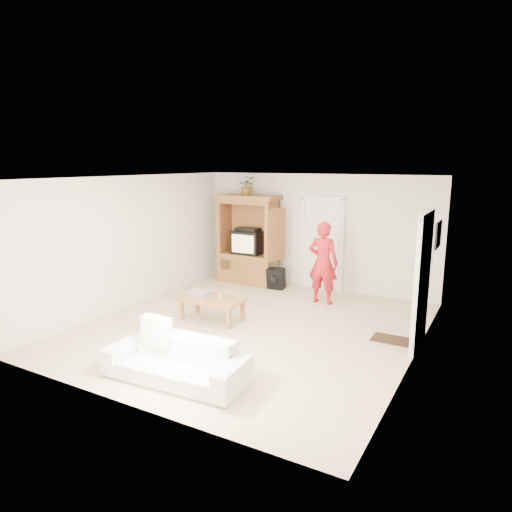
{
  "coord_description": "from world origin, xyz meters",
  "views": [
    {
      "loc": [
        3.8,
        -6.61,
        2.86
      ],
      "look_at": [
        -0.23,
        0.6,
        1.15
      ],
      "focal_mm": 32.0,
      "sensor_mm": 36.0,
      "label": 1
    }
  ],
  "objects_px": {
    "man": "(323,263)",
    "sofa": "(176,360)",
    "coffee_table": "(212,301)",
    "armoire": "(249,245)"
  },
  "relations": [
    {
      "from": "man",
      "to": "coffee_table",
      "type": "xyz_separation_m",
      "value": [
        -1.37,
        -2.0,
        -0.47
      ]
    },
    {
      "from": "armoire",
      "to": "coffee_table",
      "type": "xyz_separation_m",
      "value": [
        0.78,
        -2.71,
        -0.53
      ]
    },
    {
      "from": "coffee_table",
      "to": "sofa",
      "type": "bearing_deg",
      "value": -67.88
    },
    {
      "from": "sofa",
      "to": "coffee_table",
      "type": "bearing_deg",
      "value": 109.63
    },
    {
      "from": "man",
      "to": "coffee_table",
      "type": "height_order",
      "value": "man"
    },
    {
      "from": "man",
      "to": "sofa",
      "type": "xyz_separation_m",
      "value": [
        -0.45,
        -4.16,
        -0.56
      ]
    },
    {
      "from": "man",
      "to": "armoire",
      "type": "bearing_deg",
      "value": -18.43
    },
    {
      "from": "armoire",
      "to": "coffee_table",
      "type": "relative_size",
      "value": 1.8
    },
    {
      "from": "sofa",
      "to": "coffee_table",
      "type": "distance_m",
      "value": 2.35
    },
    {
      "from": "armoire",
      "to": "sofa",
      "type": "bearing_deg",
      "value": -70.78
    }
  ]
}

